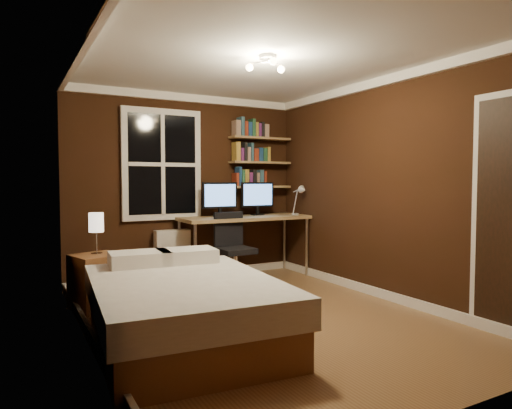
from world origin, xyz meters
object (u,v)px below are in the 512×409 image
radiator (172,256)px  desk_lamp (298,200)px  bedside_lamp (96,234)px  monitor_right (257,199)px  bed (183,308)px  monitor_left (220,199)px  desk (245,221)px  office_chair (234,259)px  nightstand (97,282)px

radiator → desk_lamp: size_ratio=1.56×
bedside_lamp → monitor_right: monitor_right is taller
bed → radiator: 2.32m
bed → monitor_left: bearing=63.4°
desk → office_chair: 0.70m
monitor_left → office_chair: size_ratio=0.54×
radiator → desk: 1.08m
bedside_lamp → desk: bearing=16.9°
nightstand → monitor_right: size_ratio=1.13×
radiator → bed: bearing=-106.1°
office_chair → nightstand: bearing=-175.2°
bedside_lamp → office_chair: bearing=7.4°
bed → bedside_lamp: 1.53m
bed → desk: size_ratio=1.16×
nightstand → radiator: bearing=21.5°
monitor_left → nightstand: bearing=-157.5°
nightstand → office_chair: office_chair is taller
bed → desk: bearing=56.1°
desk → monitor_right: (0.25, 0.09, 0.29)m
bed → nightstand: bearing=113.1°
bed → desk_lamp: 3.09m
nightstand → office_chair: 1.71m
monitor_right → nightstand: bearing=-162.8°
bed → bedside_lamp: bedside_lamp is taller
monitor_right → desk: bearing=-160.4°
monitor_right → desk_lamp: bearing=-27.1°
bedside_lamp → monitor_left: (1.72, 0.71, 0.30)m
desk_lamp → bedside_lamp: bearing=-170.9°
nightstand → desk_lamp: (2.82, 0.45, 0.79)m
nightstand → desk: (2.05, 0.63, 0.51)m
radiator → nightstand: bearing=-141.9°
nightstand → bedside_lamp: size_ratio=1.31×
radiator → desk: size_ratio=0.38×
bed → bedside_lamp: (-0.45, 1.37, 0.50)m
bed → desk: (1.60, 2.00, 0.51)m
bedside_lamp → office_chair: size_ratio=0.46×
bed → radiator: size_ratio=3.01×
monitor_left → desk_lamp: (1.10, -0.27, -0.01)m
bed → nightstand: size_ratio=3.63×
monitor_left → desk_lamp: size_ratio=1.15×
monitor_right → bedside_lamp: bearing=-162.8°
monitor_left → monitor_right: same height
office_chair → bed: bearing=-130.6°
desk_lamp → nightstand: bearing=-170.9°
radiator → office_chair: (0.59, -0.64, 0.01)m
desk → bedside_lamp: bearing=-163.1°
nightstand → monitor_right: monitor_right is taller
radiator → office_chair: office_chair is taller
desk_lamp → office_chair: bearing=-168.5°
desk → bed: bearing=-128.7°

